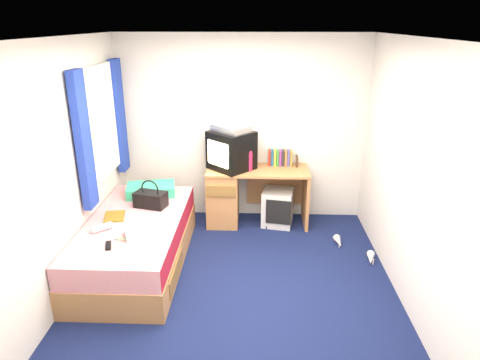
{
  "coord_description": "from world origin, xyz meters",
  "views": [
    {
      "loc": [
        0.19,
        -3.74,
        2.53
      ],
      "look_at": [
        0.01,
        0.7,
        0.87
      ],
      "focal_mm": 32.0,
      "sensor_mm": 36.0,
      "label": 1
    }
  ],
  "objects_px": {
    "pink_water_bottle": "(249,162)",
    "aerosol_can": "(250,162)",
    "bed": "(136,242)",
    "white_heels": "(354,250)",
    "remote_control": "(108,245)",
    "vcr": "(231,128)",
    "water_bottle": "(102,228)",
    "pillow": "(151,190)",
    "magazine": "(114,216)",
    "desk": "(236,193)",
    "picture_frame": "(297,161)",
    "storage_cube": "(278,207)",
    "colour_swatch_fan": "(127,239)",
    "crt_tv": "(231,150)",
    "handbag": "(151,199)",
    "towel": "(140,232)"
  },
  "relations": [
    {
      "from": "pink_water_bottle",
      "to": "aerosol_can",
      "type": "relative_size",
      "value": 1.37
    },
    {
      "from": "bed",
      "to": "white_heels",
      "type": "height_order",
      "value": "bed"
    },
    {
      "from": "remote_control",
      "to": "white_heels",
      "type": "height_order",
      "value": "remote_control"
    },
    {
      "from": "vcr",
      "to": "water_bottle",
      "type": "bearing_deg",
      "value": -89.55
    },
    {
      "from": "pillow",
      "to": "magazine",
      "type": "distance_m",
      "value": 0.7
    },
    {
      "from": "desk",
      "to": "aerosol_can",
      "type": "distance_m",
      "value": 0.47
    },
    {
      "from": "white_heels",
      "to": "picture_frame",
      "type": "bearing_deg",
      "value": 124.28
    },
    {
      "from": "storage_cube",
      "to": "white_heels",
      "type": "xyz_separation_m",
      "value": [
        0.86,
        -0.73,
        -0.2
      ]
    },
    {
      "from": "picture_frame",
      "to": "colour_swatch_fan",
      "type": "xyz_separation_m",
      "value": [
        -1.77,
        -1.68,
        -0.27
      ]
    },
    {
      "from": "aerosol_can",
      "to": "crt_tv",
      "type": "bearing_deg",
      "value": -179.92
    },
    {
      "from": "water_bottle",
      "to": "colour_swatch_fan",
      "type": "height_order",
      "value": "water_bottle"
    },
    {
      "from": "magazine",
      "to": "remote_control",
      "type": "height_order",
      "value": "remote_control"
    },
    {
      "from": "bed",
      "to": "handbag",
      "type": "distance_m",
      "value": 0.51
    },
    {
      "from": "magazine",
      "to": "crt_tv",
      "type": "bearing_deg",
      "value": 41.11
    },
    {
      "from": "handbag",
      "to": "colour_swatch_fan",
      "type": "relative_size",
      "value": 1.77
    },
    {
      "from": "bed",
      "to": "towel",
      "type": "relative_size",
      "value": 7.43
    },
    {
      "from": "storage_cube",
      "to": "colour_swatch_fan",
      "type": "xyz_separation_m",
      "value": [
        -1.53,
        -1.5,
        0.31
      ]
    },
    {
      "from": "towel",
      "to": "water_bottle",
      "type": "xyz_separation_m",
      "value": [
        -0.41,
        0.1,
        -0.01
      ]
    },
    {
      "from": "storage_cube",
      "to": "magazine",
      "type": "relative_size",
      "value": 1.69
    },
    {
      "from": "picture_frame",
      "to": "magazine",
      "type": "relative_size",
      "value": 0.5
    },
    {
      "from": "water_bottle",
      "to": "remote_control",
      "type": "bearing_deg",
      "value": -61.89
    },
    {
      "from": "crt_tv",
      "to": "remote_control",
      "type": "height_order",
      "value": "crt_tv"
    },
    {
      "from": "storage_cube",
      "to": "water_bottle",
      "type": "xyz_separation_m",
      "value": [
        -1.84,
        -1.32,
        0.34
      ]
    },
    {
      "from": "pillow",
      "to": "picture_frame",
      "type": "distance_m",
      "value": 1.89
    },
    {
      "from": "bed",
      "to": "aerosol_can",
      "type": "xyz_separation_m",
      "value": [
        1.21,
        1.11,
        0.57
      ]
    },
    {
      "from": "towel",
      "to": "magazine",
      "type": "height_order",
      "value": "towel"
    },
    {
      "from": "bed",
      "to": "aerosol_can",
      "type": "height_order",
      "value": "aerosol_can"
    },
    {
      "from": "crt_tv",
      "to": "pink_water_bottle",
      "type": "height_order",
      "value": "crt_tv"
    },
    {
      "from": "vcr",
      "to": "pink_water_bottle",
      "type": "distance_m",
      "value": 0.47
    },
    {
      "from": "remote_control",
      "to": "bed",
      "type": "bearing_deg",
      "value": 64.76
    },
    {
      "from": "bed",
      "to": "remote_control",
      "type": "distance_m",
      "value": 0.65
    },
    {
      "from": "pink_water_bottle",
      "to": "handbag",
      "type": "bearing_deg",
      "value": -148.16
    },
    {
      "from": "picture_frame",
      "to": "pink_water_bottle",
      "type": "relative_size",
      "value": 0.59
    },
    {
      "from": "handbag",
      "to": "magazine",
      "type": "height_order",
      "value": "handbag"
    },
    {
      "from": "handbag",
      "to": "water_bottle",
      "type": "distance_m",
      "value": 0.71
    },
    {
      "from": "aerosol_can",
      "to": "handbag",
      "type": "relative_size",
      "value": 0.45
    },
    {
      "from": "water_bottle",
      "to": "colour_swatch_fan",
      "type": "bearing_deg",
      "value": -30.14
    },
    {
      "from": "storage_cube",
      "to": "picture_frame",
      "type": "relative_size",
      "value": 3.37
    },
    {
      "from": "aerosol_can",
      "to": "colour_swatch_fan",
      "type": "distance_m",
      "value": 1.96
    },
    {
      "from": "water_bottle",
      "to": "pink_water_bottle",
      "type": "bearing_deg",
      "value": 41.63
    },
    {
      "from": "picture_frame",
      "to": "towel",
      "type": "height_order",
      "value": "picture_frame"
    },
    {
      "from": "bed",
      "to": "colour_swatch_fan",
      "type": "xyz_separation_m",
      "value": [
        0.05,
        -0.44,
        0.28
      ]
    },
    {
      "from": "aerosol_can",
      "to": "remote_control",
      "type": "distance_m",
      "value": 2.15
    },
    {
      "from": "picture_frame",
      "to": "colour_swatch_fan",
      "type": "distance_m",
      "value": 2.45
    },
    {
      "from": "crt_tv",
      "to": "white_heels",
      "type": "bearing_deg",
      "value": 15.37
    },
    {
      "from": "picture_frame",
      "to": "towel",
      "type": "xyz_separation_m",
      "value": [
        -1.66,
        -1.61,
        -0.24
      ]
    },
    {
      "from": "towel",
      "to": "magazine",
      "type": "relative_size",
      "value": 0.96
    },
    {
      "from": "picture_frame",
      "to": "handbag",
      "type": "relative_size",
      "value": 0.36
    },
    {
      "from": "desk",
      "to": "handbag",
      "type": "relative_size",
      "value": 3.34
    },
    {
      "from": "remote_control",
      "to": "pillow",
      "type": "bearing_deg",
      "value": 68.54
    }
  ]
}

